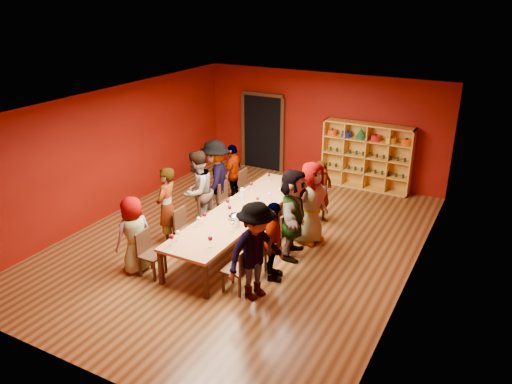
% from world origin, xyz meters
% --- Properties ---
extents(room_shell, '(7.10, 9.10, 3.04)m').
position_xyz_m(room_shell, '(0.00, 0.00, 1.50)').
color(room_shell, '#512F15').
rests_on(room_shell, ground).
extents(tasting_table, '(1.10, 4.50, 0.75)m').
position_xyz_m(tasting_table, '(0.00, 0.00, 0.70)').
color(tasting_table, '#A97046').
rests_on(tasting_table, ground).
extents(doorway, '(1.40, 0.17, 2.30)m').
position_xyz_m(doorway, '(-1.80, 4.43, 1.12)').
color(doorway, black).
rests_on(doorway, ground).
extents(shelving_unit, '(2.40, 0.40, 1.80)m').
position_xyz_m(shelving_unit, '(1.40, 4.32, 0.98)').
color(shelving_unit, gold).
rests_on(shelving_unit, ground).
extents(chair_person_left_0, '(0.42, 0.42, 0.89)m').
position_xyz_m(chair_person_left_0, '(-0.91, -2.00, 0.50)').
color(chair_person_left_0, '#311B10').
rests_on(chair_person_left_0, ground).
extents(person_left_0, '(0.61, 0.83, 1.53)m').
position_xyz_m(person_left_0, '(-1.23, -2.00, 0.76)').
color(person_left_0, '#4D4C51').
rests_on(person_left_0, ground).
extents(chair_person_left_1, '(0.42, 0.42, 0.89)m').
position_xyz_m(chair_person_left_1, '(-0.91, -0.84, 0.50)').
color(chair_person_left_1, '#311B10').
rests_on(chair_person_left_1, ground).
extents(person_left_1, '(0.58, 0.71, 1.72)m').
position_xyz_m(person_left_1, '(-1.34, -0.84, 0.86)').
color(person_left_1, '#151B3C').
rests_on(person_left_1, ground).
extents(chair_person_left_2, '(0.42, 0.42, 0.89)m').
position_xyz_m(chair_person_left_2, '(-0.91, 0.05, 0.50)').
color(chair_person_left_2, '#311B10').
rests_on(chair_person_left_2, ground).
extents(person_left_2, '(0.51, 0.91, 1.85)m').
position_xyz_m(person_left_2, '(-1.17, 0.05, 0.92)').
color(person_left_2, silver).
rests_on(person_left_2, ground).
extents(chair_person_left_3, '(0.42, 0.42, 0.89)m').
position_xyz_m(chair_person_left_3, '(-0.91, 0.85, 0.50)').
color(chair_person_left_3, '#311B10').
rests_on(chair_person_left_3, ground).
extents(person_left_3, '(0.87, 1.31, 1.87)m').
position_xyz_m(person_left_3, '(-1.20, 0.85, 0.94)').
color(person_left_3, white).
rests_on(person_left_3, ground).
extents(chair_person_left_4, '(0.42, 0.42, 0.89)m').
position_xyz_m(chair_person_left_4, '(-0.91, 1.82, 0.50)').
color(chair_person_left_4, '#311B10').
rests_on(chair_person_left_4, ground).
extents(person_left_4, '(0.49, 0.92, 1.50)m').
position_xyz_m(person_left_4, '(-1.30, 1.82, 0.75)').
color(person_left_4, '#5E87C2').
rests_on(person_left_4, ground).
extents(chair_person_right_0, '(0.42, 0.42, 0.89)m').
position_xyz_m(chair_person_right_0, '(0.91, -1.70, 0.50)').
color(chair_person_right_0, '#311B10').
rests_on(chair_person_right_0, ground).
extents(person_right_0, '(0.89, 1.27, 1.81)m').
position_xyz_m(person_right_0, '(1.23, -1.70, 0.91)').
color(person_right_0, '#4A4B4F').
rests_on(person_right_0, ground).
extents(chair_person_right_1, '(0.42, 0.42, 0.89)m').
position_xyz_m(chair_person_right_1, '(0.91, -1.03, 0.50)').
color(chair_person_right_1, '#311B10').
rests_on(chair_person_right_1, ground).
extents(person_right_1, '(0.68, 0.99, 1.55)m').
position_xyz_m(person_right_1, '(1.23, -1.03, 0.78)').
color(person_right_1, white).
rests_on(person_right_1, ground).
extents(chair_person_right_2, '(0.42, 0.42, 0.89)m').
position_xyz_m(chair_person_right_2, '(0.91, -0.05, 0.50)').
color(chair_person_right_2, '#311B10').
rests_on(chair_person_right_2, ground).
extents(person_right_2, '(0.85, 1.80, 1.87)m').
position_xyz_m(person_right_2, '(1.19, -0.05, 0.93)').
color(person_right_2, silver).
rests_on(person_right_2, ground).
extents(chair_person_right_3, '(0.42, 0.42, 0.89)m').
position_xyz_m(chair_person_right_3, '(0.91, 0.69, 0.50)').
color(chair_person_right_3, '#311B10').
rests_on(chair_person_right_3, ground).
extents(person_right_3, '(0.71, 0.98, 1.80)m').
position_xyz_m(person_right_3, '(1.27, 0.69, 0.90)').
color(person_right_3, '#D48E93').
rests_on(person_right_3, ground).
extents(chair_person_right_4, '(0.42, 0.42, 0.89)m').
position_xyz_m(chair_person_right_4, '(0.91, 1.68, 0.50)').
color(chair_person_right_4, '#311B10').
rests_on(chair_person_right_4, ground).
extents(person_right_4, '(0.53, 0.64, 1.51)m').
position_xyz_m(person_right_4, '(1.15, 1.68, 0.75)').
color(person_right_4, silver).
rests_on(person_right_4, ground).
extents(wine_glass_0, '(0.08, 0.08, 0.20)m').
position_xyz_m(wine_glass_0, '(-0.32, 0.07, 0.89)').
color(wine_glass_0, white).
rests_on(wine_glass_0, tasting_table).
extents(wine_glass_1, '(0.09, 0.09, 0.22)m').
position_xyz_m(wine_glass_1, '(-0.35, -1.98, 0.91)').
color(wine_glass_1, white).
rests_on(wine_glass_1, tasting_table).
extents(wine_glass_2, '(0.09, 0.09, 0.22)m').
position_xyz_m(wine_glass_2, '(-0.36, -0.89, 0.91)').
color(wine_glass_2, white).
rests_on(wine_glass_2, tasting_table).
extents(wine_glass_3, '(0.08, 0.08, 0.20)m').
position_xyz_m(wine_glass_3, '(-0.37, -1.08, 0.89)').
color(wine_glass_3, white).
rests_on(wine_glass_3, tasting_table).
extents(wine_glass_4, '(0.08, 0.08, 0.21)m').
position_xyz_m(wine_glass_4, '(-0.31, -0.08, 0.90)').
color(wine_glass_4, white).
rests_on(wine_glass_4, tasting_table).
extents(wine_glass_5, '(0.09, 0.09, 0.22)m').
position_xyz_m(wine_glass_5, '(-0.35, 1.02, 0.91)').
color(wine_glass_5, white).
rests_on(wine_glass_5, tasting_table).
extents(wine_glass_6, '(0.07, 0.07, 0.18)m').
position_xyz_m(wine_glass_6, '(0.36, 1.07, 0.88)').
color(wine_glass_6, white).
rests_on(wine_glass_6, tasting_table).
extents(wine_glass_7, '(0.08, 0.08, 0.20)m').
position_xyz_m(wine_glass_7, '(0.32, 1.90, 0.90)').
color(wine_glass_7, white).
rests_on(wine_glass_7, tasting_table).
extents(wine_glass_8, '(0.08, 0.08, 0.19)m').
position_xyz_m(wine_glass_8, '(0.31, -0.94, 0.89)').
color(wine_glass_8, white).
rests_on(wine_glass_8, tasting_table).
extents(wine_glass_9, '(0.08, 0.08, 0.21)m').
position_xyz_m(wine_glass_9, '(-0.37, -1.77, 0.90)').
color(wine_glass_9, white).
rests_on(wine_glass_9, tasting_table).
extents(wine_glass_10, '(0.08, 0.08, 0.19)m').
position_xyz_m(wine_glass_10, '(0.30, 1.74, 0.89)').
color(wine_glass_10, white).
rests_on(wine_glass_10, tasting_table).
extents(wine_glass_11, '(0.07, 0.07, 0.19)m').
position_xyz_m(wine_glass_11, '(-0.28, 1.79, 0.88)').
color(wine_glass_11, white).
rests_on(wine_glass_11, tasting_table).
extents(wine_glass_12, '(0.07, 0.07, 0.18)m').
position_xyz_m(wine_glass_12, '(0.32, -0.13, 0.88)').
color(wine_glass_12, white).
rests_on(wine_glass_12, tasting_table).
extents(wine_glass_13, '(0.09, 0.09, 0.22)m').
position_xyz_m(wine_glass_13, '(0.30, -1.69, 0.91)').
color(wine_glass_13, white).
rests_on(wine_glass_13, tasting_table).
extents(wine_glass_14, '(0.09, 0.09, 0.21)m').
position_xyz_m(wine_glass_14, '(0.31, -0.72, 0.91)').
color(wine_glass_14, white).
rests_on(wine_glass_14, tasting_table).
extents(wine_glass_15, '(0.09, 0.09, 0.21)m').
position_xyz_m(wine_glass_15, '(0.30, 0.18, 0.90)').
color(wine_glass_15, white).
rests_on(wine_glass_15, tasting_table).
extents(wine_glass_16, '(0.08, 0.08, 0.21)m').
position_xyz_m(wine_glass_16, '(-0.10, -0.35, 0.90)').
color(wine_glass_16, white).
rests_on(wine_glass_16, tasting_table).
extents(wine_glass_17, '(0.07, 0.07, 0.18)m').
position_xyz_m(wine_glass_17, '(0.16, 0.38, 0.88)').
color(wine_glass_17, white).
rests_on(wine_glass_17, tasting_table).
extents(wine_glass_18, '(0.07, 0.07, 0.18)m').
position_xyz_m(wine_glass_18, '(0.28, 0.70, 0.88)').
color(wine_glass_18, white).
rests_on(wine_glass_18, tasting_table).
extents(spittoon_bowl, '(0.26, 0.26, 0.14)m').
position_xyz_m(spittoon_bowl, '(0.10, -0.48, 0.81)').
color(spittoon_bowl, silver).
rests_on(spittoon_bowl, tasting_table).
extents(carafe_a, '(0.12, 0.12, 0.26)m').
position_xyz_m(carafe_a, '(-0.29, 0.49, 0.87)').
color(carafe_a, white).
rests_on(carafe_a, tasting_table).
extents(carafe_b, '(0.10, 0.10, 0.26)m').
position_xyz_m(carafe_b, '(0.31, -0.75, 0.87)').
color(carafe_b, white).
rests_on(carafe_b, tasting_table).
extents(wine_bottle, '(0.09, 0.09, 0.28)m').
position_xyz_m(wine_bottle, '(0.22, 1.52, 0.86)').
color(wine_bottle, '#143718').
rests_on(wine_bottle, tasting_table).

